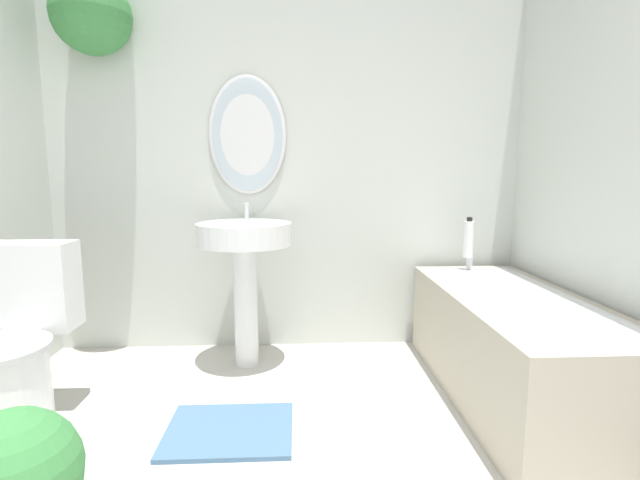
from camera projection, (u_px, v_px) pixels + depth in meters
name	position (u px, v px, depth m)	size (l,w,h in m)	color
wall_back	(260.00, 134.00, 2.78)	(2.96, 0.42, 2.40)	silver
toilet	(9.00, 357.00, 1.93)	(0.41, 0.58, 0.78)	white
pedestal_sink	(245.00, 253.00, 2.57)	(0.52, 0.52, 0.92)	white
bathtub	(514.00, 345.00, 2.22)	(0.61, 1.45, 0.59)	#B2A893
shampoo_bottle	(469.00, 239.00, 2.75)	(0.06, 0.06, 0.24)	white
bath_mat	(229.00, 430.00, 1.96)	(0.53, 0.42, 0.02)	#4C7093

